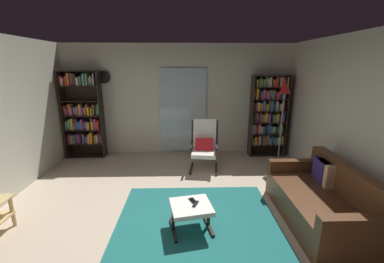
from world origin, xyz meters
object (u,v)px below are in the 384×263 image
at_px(leather_sofa, 323,201).
at_px(floor_lamp_by_shelf, 284,95).
at_px(wall_clock, 104,77).
at_px(bookshelf_near_tv, 83,113).
at_px(lounge_armchair, 204,144).
at_px(ottoman, 191,209).
at_px(cell_phone, 193,201).
at_px(bookshelf_near_sofa, 268,113).
at_px(tv_remote, 196,204).

bearing_deg(leather_sofa, floor_lamp_by_shelf, 85.48).
relative_size(leather_sofa, wall_clock, 5.94).
relative_size(bookshelf_near_tv, lounge_armchair, 1.96).
height_order(lounge_armchair, ottoman, lounge_armchair).
bearing_deg(ottoman, cell_phone, 76.38).
distance_m(floor_lamp_by_shelf, wall_clock, 4.01).
bearing_deg(cell_phone, lounge_armchair, 56.29).
bearing_deg(leather_sofa, lounge_armchair, 128.95).
xyz_separation_m(cell_phone, wall_clock, (-1.95, 2.90, 1.48)).
bearing_deg(wall_clock, ottoman, -57.31).
bearing_deg(floor_lamp_by_shelf, wall_clock, 170.02).
bearing_deg(ottoman, wall_clock, 122.69).
height_order(ottoman, floor_lamp_by_shelf, floor_lamp_by_shelf).
distance_m(bookshelf_near_sofa, floor_lamp_by_shelf, 0.71).
xyz_separation_m(bookshelf_near_tv, wall_clock, (0.50, 0.19, 0.81)).
xyz_separation_m(bookshelf_near_sofa, floor_lamp_by_shelf, (0.15, -0.48, 0.50)).
xyz_separation_m(cell_phone, floor_lamp_by_shelf, (1.99, 2.21, 1.15)).
distance_m(tv_remote, wall_clock, 3.89).
distance_m(bookshelf_near_tv, floor_lamp_by_shelf, 4.49).
xyz_separation_m(lounge_armchair, tv_remote, (-0.26, -2.03, -0.16)).
bearing_deg(leather_sofa, wall_clock, 142.94).
bearing_deg(wall_clock, cell_phone, -56.13).
relative_size(tv_remote, wall_clock, 0.50).
xyz_separation_m(floor_lamp_by_shelf, wall_clock, (-3.94, 0.69, 0.33)).
height_order(bookshelf_near_sofa, cell_phone, bookshelf_near_sofa).
height_order(leather_sofa, floor_lamp_by_shelf, floor_lamp_by_shelf).
height_order(bookshelf_near_sofa, floor_lamp_by_shelf, bookshelf_near_sofa).
xyz_separation_m(bookshelf_near_tv, floor_lamp_by_shelf, (4.44, -0.50, 0.48)).
relative_size(floor_lamp_by_shelf, wall_clock, 6.22).
distance_m(ottoman, cell_phone, 0.12).
bearing_deg(wall_clock, leather_sofa, -37.06).
relative_size(lounge_armchair, floor_lamp_by_shelf, 0.57).
xyz_separation_m(bookshelf_near_sofa, leather_sofa, (-0.02, -2.64, -0.72)).
xyz_separation_m(bookshelf_near_sofa, ottoman, (-1.86, -2.79, -0.72)).
distance_m(bookshelf_near_sofa, lounge_armchair, 1.78).
xyz_separation_m(bookshelf_near_sofa, cell_phone, (-1.84, -2.69, -0.65)).
relative_size(bookshelf_near_tv, tv_remote, 13.95).
relative_size(lounge_armchair, ottoman, 1.70).
xyz_separation_m(bookshelf_near_tv, cell_phone, (2.45, -2.71, -0.67)).
height_order(bookshelf_near_sofa, wall_clock, wall_clock).
distance_m(cell_phone, wall_clock, 3.80).
bearing_deg(leather_sofa, bookshelf_near_tv, 148.15).
distance_m(leather_sofa, lounge_armchair, 2.43).
relative_size(bookshelf_near_tv, wall_clock, 6.93).
height_order(bookshelf_near_sofa, lounge_armchair, bookshelf_near_sofa).
height_order(bookshelf_near_tv, bookshelf_near_sofa, bookshelf_near_tv).
relative_size(leather_sofa, floor_lamp_by_shelf, 0.96).
distance_m(lounge_armchair, floor_lamp_by_shelf, 1.97).
height_order(ottoman, wall_clock, wall_clock).
relative_size(bookshelf_near_tv, bookshelf_near_sofa, 1.05).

